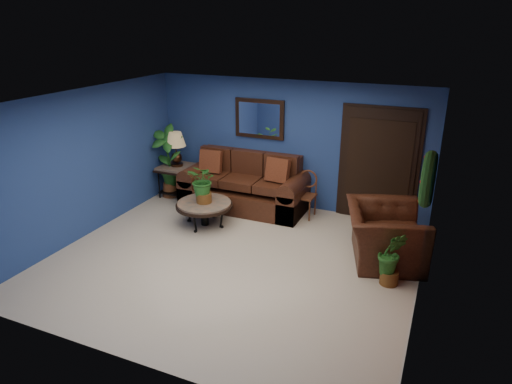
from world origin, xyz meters
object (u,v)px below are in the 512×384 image
at_px(coffee_table, 204,205).
at_px(side_chair, 306,191).
at_px(table_lamp, 176,145).
at_px(armchair, 384,235).
at_px(end_table, 178,173).
at_px(sofa, 246,189).

bearing_deg(coffee_table, side_chair, 36.35).
relative_size(table_lamp, armchair, 0.53).
bearing_deg(table_lamp, armchair, -13.91).
height_order(table_lamp, side_chair, table_lamp).
distance_m(table_lamp, armchair, 4.64).
bearing_deg(end_table, coffee_table, -40.94).
relative_size(end_table, table_lamp, 1.05).
relative_size(side_chair, armchair, 0.68).
xyz_separation_m(side_chair, armchair, (1.64, -1.17, -0.07)).
bearing_deg(armchair, coffee_table, 73.25).
xyz_separation_m(sofa, table_lamp, (-1.56, -0.04, 0.75)).
height_order(coffee_table, table_lamp, table_lamp).
xyz_separation_m(coffee_table, side_chair, (1.56, 1.15, 0.12)).
bearing_deg(end_table, sofa, 1.56).
relative_size(sofa, armchair, 1.88).
relative_size(end_table, armchair, 0.55).
xyz_separation_m(sofa, coffee_table, (-0.32, -1.13, 0.02)).
height_order(end_table, table_lamp, table_lamp).
height_order(table_lamp, armchair, table_lamp).
relative_size(coffee_table, armchair, 0.79).
bearing_deg(side_chair, sofa, -176.39).
distance_m(sofa, side_chair, 1.25).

